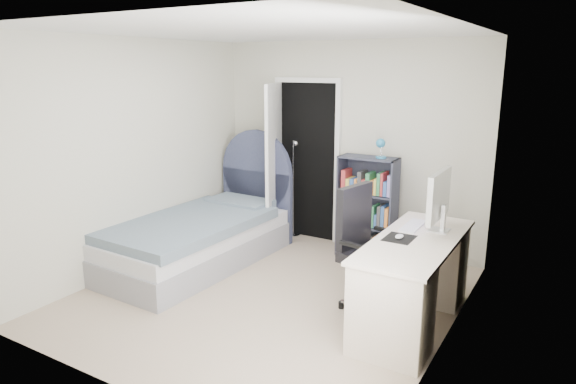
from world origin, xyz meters
The scene contains 8 objects.
room_shell centered at (0.00, 0.00, 1.25)m, with size 3.50×3.70×2.60m.
door centered at (-0.72, 1.53, 1.03)m, with size 0.92×0.79×2.06m.
bed centered at (-1.14, 0.38, 0.32)m, with size 1.17×2.34×1.42m.
nightstand centered at (-1.44, 1.60, 0.39)m, with size 0.40×0.40×0.60m.
floor_lamp centered at (-0.70, 1.70, 0.52)m, with size 0.18×0.18×1.29m.
bookcase centered at (0.42, 1.48, 0.55)m, with size 0.67×0.29×1.42m.
desk centered at (1.38, 0.17, 0.43)m, with size 0.64×1.61×1.32m.
office_chair centered at (0.90, 0.25, 0.63)m, with size 0.62×0.64×1.15m.
Camera 1 is at (2.54, -3.92, 2.21)m, focal length 32.00 mm.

